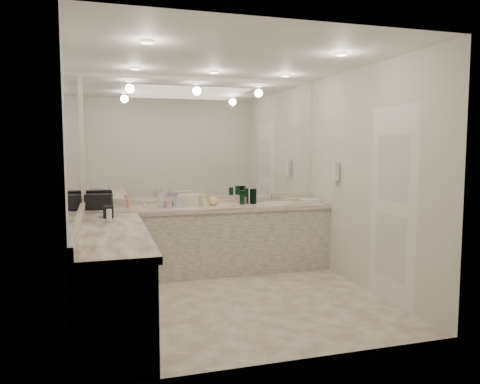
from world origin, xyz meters
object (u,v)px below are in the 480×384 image
object	(u,v)px
wall_phone	(335,172)
soap_bottle_b	(178,201)
hand_towel	(309,201)
soap_bottle_a	(160,198)
soap_bottle_c	(213,199)
sink	(278,204)
black_toiletry_bag	(99,202)
cream_cosmetic_case	(190,200)

from	to	relation	value
wall_phone	soap_bottle_b	world-z (taller)	wall_phone
hand_towel	soap_bottle_a	size ratio (longest dim) A/B	1.11
soap_bottle_b	soap_bottle_c	world-z (taller)	soap_bottle_b
hand_towel	sink	bearing A→B (deg)	179.04
hand_towel	soap_bottle_b	world-z (taller)	soap_bottle_b
black_toiletry_bag	soap_bottle_a	xyz separation A→B (m)	(0.76, 0.04, 0.02)
sink	soap_bottle_c	xyz separation A→B (m)	(-0.91, 0.02, 0.09)
black_toiletry_bag	cream_cosmetic_case	distance (m)	1.14
hand_towel	black_toiletry_bag	bearing A→B (deg)	179.23
soap_bottle_b	soap_bottle_c	distance (m)	0.50
wall_phone	hand_towel	size ratio (longest dim) A/B	0.98
soap_bottle_c	cream_cosmetic_case	bearing A→B (deg)	172.50
cream_cosmetic_case	soap_bottle_c	world-z (taller)	soap_bottle_c
black_toiletry_bag	soap_bottle_a	world-z (taller)	soap_bottle_a
soap_bottle_a	soap_bottle_c	xyz separation A→B (m)	(0.69, -0.06, -0.03)
soap_bottle_b	soap_bottle_c	bearing A→B (deg)	10.71
soap_bottle_a	soap_bottle_b	world-z (taller)	soap_bottle_a
wall_phone	cream_cosmetic_case	world-z (taller)	wall_phone
hand_towel	soap_bottle_c	world-z (taller)	soap_bottle_c
wall_phone	hand_towel	distance (m)	0.67
sink	soap_bottle_b	distance (m)	1.40
sink	cream_cosmetic_case	bearing A→B (deg)	177.29
cream_cosmetic_case	wall_phone	bearing A→B (deg)	6.55
sink	cream_cosmetic_case	size ratio (longest dim) A/B	1.62
soap_bottle_b	sink	bearing A→B (deg)	3.09
hand_towel	wall_phone	bearing A→B (deg)	-74.82
wall_phone	soap_bottle_c	xyz separation A→B (m)	(-1.51, 0.52, -0.37)
black_toiletry_bag	hand_towel	world-z (taller)	black_toiletry_bag
black_toiletry_bag	hand_towel	size ratio (longest dim) A/B	1.31
sink	soap_bottle_a	bearing A→B (deg)	177.35
sink	soap_bottle_a	xyz separation A→B (m)	(-1.59, 0.07, 0.12)
hand_towel	soap_bottle_b	size ratio (longest dim) A/B	1.39
soap_bottle_b	soap_bottle_c	xyz separation A→B (m)	(0.49, 0.09, -0.01)
wall_phone	soap_bottle_b	bearing A→B (deg)	168.00
soap_bottle_b	cream_cosmetic_case	bearing A→B (deg)	36.26
sink	soap_bottle_c	world-z (taller)	soap_bottle_c
wall_phone	soap_bottle_c	world-z (taller)	wall_phone
hand_towel	soap_bottle_b	xyz separation A→B (m)	(-1.87, -0.07, 0.07)
sink	wall_phone	xyz separation A→B (m)	(0.61, -0.50, 0.46)
soap_bottle_a	hand_towel	bearing A→B (deg)	-2.26
black_toiletry_bag	soap_bottle_b	bearing A→B (deg)	-6.25
soap_bottle_b	hand_towel	bearing A→B (deg)	2.07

